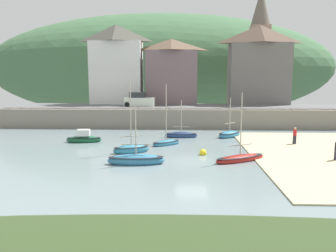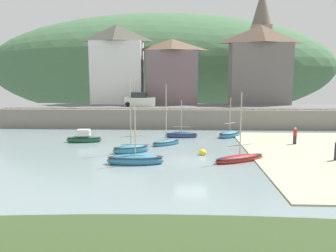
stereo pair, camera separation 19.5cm
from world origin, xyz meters
name	(u,v)px [view 2 (the right image)]	position (x,y,z in m)	size (l,w,h in m)	color
ground	(224,206)	(1.40, -9.56, 0.16)	(48.00, 41.00, 0.61)	gray
quay_seawall	(188,117)	(0.00, 17.50, 1.36)	(48.00, 9.40, 2.40)	gray
hillside_backdrop	(161,68)	(-5.85, 55.20, 8.35)	(80.00, 44.00, 23.85)	#436B45
waterfront_building_left	(117,64)	(-10.45, 25.20, 8.33)	(7.84, 4.36, 11.63)	silver
waterfront_building_centre	(172,71)	(-2.23, 25.20, 7.24)	(7.76, 4.75, 9.53)	slate
waterfront_building_right	(260,64)	(10.67, 25.20, 8.23)	(8.93, 4.53, 11.45)	slate
church_with_spire	(261,44)	(11.56, 29.20, 11.55)	(3.00, 3.00, 17.74)	tan
sailboat_tall_mast	(136,160)	(-4.28, -0.93, 0.31)	(4.45, 1.68, 4.64)	teal
sailboat_blue_trim	(166,142)	(-2.26, 6.17, 0.26)	(3.06, 2.67, 6.01)	teal
sailboat_nearest_shore	(230,134)	(4.49, 10.71, 0.28)	(3.26, 3.13, 4.51)	teal
sailboat_white_hull	(240,158)	(3.82, 0.18, 0.24)	(4.56, 3.16, 5.55)	#A9221C
motorboat_with_cabin	(84,138)	(-10.64, 7.33, 0.35)	(3.62, 1.49, 1.46)	#195937
dinghy_open_wooden	(181,135)	(-0.80, 10.29, 0.26)	(3.56, 1.15, 4.22)	navy
fishing_boat_green	(131,149)	(-5.18, 2.83, 0.32)	(3.43, 2.35, 6.70)	teal
parked_car_near_slipway	(140,100)	(-6.57, 20.70, 3.20)	(4.23, 2.04, 1.95)	silver
person_near_water	(295,135)	(10.17, 6.63, 0.98)	(0.34, 0.34, 1.62)	#282833
mooring_buoy	(203,153)	(1.03, 2.19, 0.19)	(0.62, 0.62, 0.62)	yellow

